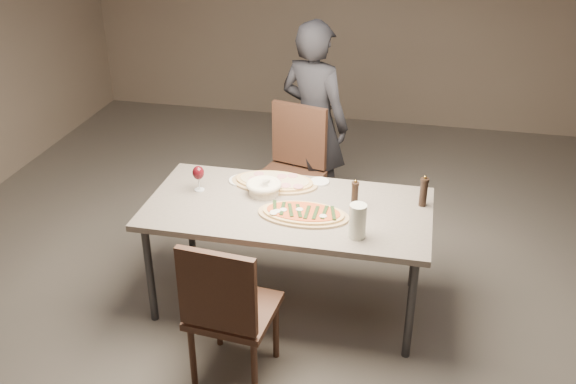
% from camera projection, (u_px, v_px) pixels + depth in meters
% --- Properties ---
extents(room, '(7.00, 7.00, 7.00)m').
position_uv_depth(room, '(288.00, 109.00, 3.76)').
color(room, '#5A544E').
rests_on(room, ground).
extents(dining_table, '(1.80, 0.90, 0.75)m').
position_uv_depth(dining_table, '(288.00, 214.00, 4.09)').
color(dining_table, slate).
rests_on(dining_table, ground).
extents(zucchini_pizza, '(0.57, 0.32, 0.05)m').
position_uv_depth(zucchini_pizza, '(303.00, 213.00, 3.94)').
color(zucchini_pizza, tan).
rests_on(zucchini_pizza, dining_table).
extents(ham_pizza, '(0.59, 0.33, 0.04)m').
position_uv_depth(ham_pizza, '(274.00, 182.00, 4.32)').
color(ham_pizza, tan).
rests_on(ham_pizza, dining_table).
extents(bread_basket, '(0.23, 0.23, 0.08)m').
position_uv_depth(bread_basket, '(264.00, 187.00, 4.18)').
color(bread_basket, '#F3E6C5').
rests_on(bread_basket, dining_table).
extents(oil_dish, '(0.13, 0.13, 0.02)m').
position_uv_depth(oil_dish, '(320.00, 182.00, 4.34)').
color(oil_dish, white).
rests_on(oil_dish, dining_table).
extents(pepper_mill_left, '(0.05, 0.05, 0.19)m').
position_uv_depth(pepper_mill_left, '(355.00, 194.00, 4.01)').
color(pepper_mill_left, black).
rests_on(pepper_mill_left, dining_table).
extents(pepper_mill_right, '(0.05, 0.05, 0.21)m').
position_uv_depth(pepper_mill_right, '(424.00, 191.00, 4.02)').
color(pepper_mill_right, black).
rests_on(pepper_mill_right, dining_table).
extents(carafe, '(0.10, 0.10, 0.21)m').
position_uv_depth(carafe, '(358.00, 221.00, 3.68)').
color(carafe, silver).
rests_on(carafe, dining_table).
extents(wine_glass, '(0.08, 0.08, 0.17)m').
position_uv_depth(wine_glass, '(198.00, 174.00, 4.19)').
color(wine_glass, silver).
rests_on(wine_glass, dining_table).
extents(side_plate, '(0.18, 0.18, 0.01)m').
position_uv_depth(side_plate, '(242.00, 180.00, 4.36)').
color(side_plate, white).
rests_on(side_plate, dining_table).
extents(chair_near, '(0.49, 0.49, 0.96)m').
position_uv_depth(chair_near, '(227.00, 307.00, 3.49)').
color(chair_near, '#40261B').
rests_on(chair_near, ground).
extents(chair_far, '(0.59, 0.59, 1.02)m').
position_uv_depth(chair_far, '(292.00, 164.00, 5.03)').
color(chair_far, '#40261B').
rests_on(chair_far, ground).
extents(diner, '(0.71, 0.60, 1.65)m').
position_uv_depth(diner, '(314.00, 123.00, 5.11)').
color(diner, black).
rests_on(diner, ground).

